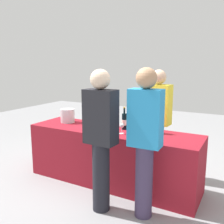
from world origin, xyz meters
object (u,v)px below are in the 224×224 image
(wine_glass_2, at_px, (149,130))
(wine_bottle_1, at_px, (110,119))
(guest_1, at_px, (145,137))
(wine_bottle_2, at_px, (124,121))
(wine_bottle_3, at_px, (159,125))
(wine_glass_1, at_px, (122,126))
(wine_bottle_0, at_px, (85,116))
(server_pouring, at_px, (157,119))
(ice_bucket, at_px, (68,116))
(wine_glass_0, at_px, (92,123))
(guest_0, at_px, (101,136))

(wine_glass_2, bearing_deg, wine_bottle_1, 155.82)
(wine_bottle_1, xyz_separation_m, guest_1, (0.83, -0.73, 0.03))
(wine_bottle_2, xyz_separation_m, wine_bottle_3, (0.49, 0.03, -0.00))
(wine_bottle_3, bearing_deg, wine_glass_1, -149.35)
(wine_bottle_0, height_order, guest_1, guest_1)
(wine_bottle_0, xyz_separation_m, guest_1, (1.22, -0.64, 0.01))
(wine_glass_1, bearing_deg, server_pouring, 69.49)
(wine_bottle_2, xyz_separation_m, guest_1, (0.56, -0.66, 0.02))
(wine_glass_2, bearing_deg, wine_glass_1, 175.17)
(wine_bottle_1, height_order, wine_glass_2, wine_bottle_1)
(wine_bottle_0, distance_m, wine_bottle_1, 0.40)
(wine_bottle_2, xyz_separation_m, server_pouring, (0.32, 0.46, -0.02))
(ice_bucket, bearing_deg, wine_bottle_2, 2.04)
(server_pouring, bearing_deg, wine_glass_1, 74.07)
(wine_glass_0, xyz_separation_m, guest_1, (0.95, -0.44, 0.05))
(wine_bottle_3, distance_m, ice_bucket, 1.45)
(wine_bottle_2, height_order, server_pouring, server_pouring)
(wine_bottle_3, bearing_deg, wine_glass_0, -164.24)
(wine_bottle_3, xyz_separation_m, server_pouring, (-0.17, 0.43, -0.02))
(wine_bottle_2, distance_m, wine_glass_0, 0.45)
(wine_bottle_0, height_order, wine_glass_2, wine_bottle_0)
(wine_glass_1, height_order, guest_0, guest_0)
(wine_glass_1, height_order, server_pouring, server_pouring)
(wine_bottle_0, distance_m, ice_bucket, 0.31)
(ice_bucket, height_order, guest_0, guest_0)
(wine_bottle_2, bearing_deg, wine_glass_1, -72.17)
(wine_bottle_3, distance_m, wine_glass_1, 0.49)
(ice_bucket, bearing_deg, wine_bottle_3, 2.60)
(server_pouring, bearing_deg, wine_bottle_3, 115.69)
(wine_glass_1, xyz_separation_m, wine_glass_2, (0.39, -0.03, 0.01))
(wine_glass_0, bearing_deg, wine_bottle_1, 66.07)
(guest_0, bearing_deg, wine_bottle_3, 66.37)
(wine_glass_1, xyz_separation_m, guest_1, (0.49, -0.44, 0.03))
(guest_1, bearing_deg, wine_bottle_1, 136.47)
(wine_glass_0, bearing_deg, wine_glass_1, -0.03)
(ice_bucket, xyz_separation_m, guest_1, (1.53, -0.62, 0.03))
(wine_glass_0, relative_size, ice_bucket, 0.59)
(wine_bottle_0, xyz_separation_m, wine_bottle_1, (0.39, 0.09, -0.01))
(wine_glass_1, height_order, wine_glass_2, wine_glass_2)
(wine_glass_1, bearing_deg, guest_1, -41.54)
(wine_bottle_1, height_order, wine_bottle_3, wine_bottle_1)
(wine_glass_0, height_order, wine_glass_1, wine_glass_1)
(wine_bottle_0, xyz_separation_m, wine_bottle_3, (1.14, 0.04, -0.01))
(wine_bottle_0, relative_size, wine_bottle_1, 1.08)
(wine_glass_0, relative_size, guest_1, 0.08)
(wine_bottle_1, xyz_separation_m, wine_glass_1, (0.33, -0.29, -0.01))
(wine_glass_1, distance_m, wine_glass_2, 0.39)
(wine_bottle_1, xyz_separation_m, wine_glass_2, (0.72, -0.32, -0.00))
(guest_0, bearing_deg, wine_glass_0, 133.65)
(wine_bottle_1, height_order, wine_glass_1, wine_bottle_1)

